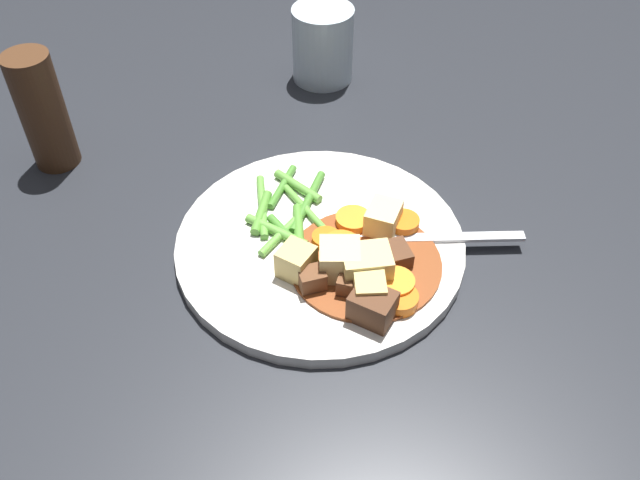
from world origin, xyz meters
name	(u,v)px	position (x,y,z in m)	size (l,w,h in m)	color
ground_plane	(320,249)	(0.00, 0.00, 0.00)	(3.00, 3.00, 0.00)	#26282D
dinner_plate	(320,245)	(0.00, 0.00, 0.01)	(0.26, 0.26, 0.01)	white
stew_sauce	(365,263)	(0.05, 0.00, 0.01)	(0.13, 0.13, 0.00)	brown
carrot_slice_0	(325,241)	(0.01, 0.00, 0.02)	(0.03, 0.03, 0.01)	orange
carrot_slice_1	(403,223)	(0.05, 0.06, 0.02)	(0.03, 0.03, 0.01)	orange
carrot_slice_2	(353,221)	(0.01, 0.03, 0.02)	(0.03, 0.03, 0.01)	orange
carrot_slice_3	(399,300)	(0.10, -0.02, 0.02)	(0.03, 0.03, 0.01)	orange
carrot_slice_4	(338,250)	(0.02, 0.00, 0.02)	(0.03, 0.03, 0.01)	orange
carrot_slice_5	(395,285)	(0.08, -0.01, 0.02)	(0.03, 0.03, 0.01)	orange
carrot_slice_6	(355,265)	(0.04, -0.01, 0.02)	(0.03, 0.03, 0.01)	orange
potato_chunk_0	(366,267)	(0.06, -0.01, 0.03)	(0.03, 0.04, 0.03)	#E5CC7A
potato_chunk_1	(340,261)	(0.04, -0.02, 0.03)	(0.03, 0.03, 0.03)	#EAD68C
potato_chunk_2	(369,291)	(0.07, -0.03, 0.03)	(0.03, 0.02, 0.03)	#DBBC6B
potato_chunk_3	(383,219)	(0.04, 0.04, 0.03)	(0.03, 0.03, 0.03)	#EAD68C
potato_chunk_4	(296,262)	(0.01, -0.04, 0.03)	(0.03, 0.03, 0.03)	#DBBC6B
meat_chunk_0	(372,306)	(0.08, -0.04, 0.03)	(0.03, 0.03, 0.03)	#56331E
meat_chunk_1	(395,256)	(0.07, 0.02, 0.02)	(0.02, 0.03, 0.02)	#56331E
meat_chunk_2	(350,283)	(0.06, -0.03, 0.02)	(0.02, 0.02, 0.02)	brown
meat_chunk_3	(312,280)	(0.03, -0.05, 0.02)	(0.02, 0.02, 0.02)	brown
green_bean_0	(290,238)	(-0.02, -0.02, 0.02)	(0.01, 0.01, 0.06)	#4C8E33
green_bean_1	(298,186)	(-0.06, 0.04, 0.02)	(0.01, 0.01, 0.06)	#66AD42
green_bean_2	(305,208)	(-0.03, 0.02, 0.02)	(0.01, 0.01, 0.07)	#66AD42
green_bean_3	(276,231)	(-0.04, -0.02, 0.02)	(0.01, 0.01, 0.06)	#66AD42
green_bean_4	(299,235)	(-0.02, -0.01, 0.02)	(0.01, 0.01, 0.07)	#599E38
green_bean_5	(285,230)	(-0.03, -0.01, 0.02)	(0.01, 0.01, 0.07)	#66AD42
green_bean_6	(308,202)	(-0.04, 0.03, 0.02)	(0.01, 0.01, 0.08)	#4C8E33
green_bean_7	(265,204)	(-0.07, 0.00, 0.02)	(0.01, 0.01, 0.08)	#66AD42
green_bean_8	(261,213)	(-0.06, -0.01, 0.02)	(0.01, 0.01, 0.05)	#599E38
green_bean_9	(282,187)	(-0.07, 0.03, 0.02)	(0.01, 0.01, 0.06)	#4C8E33
fork	(419,238)	(0.07, 0.05, 0.01)	(0.15, 0.12, 0.00)	silver
water_glass	(323,44)	(-0.17, 0.23, 0.04)	(0.07, 0.07, 0.09)	silver
pepper_mill	(43,111)	(-0.29, -0.06, 0.06)	(0.04, 0.04, 0.12)	#4C2D19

